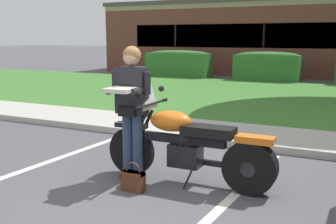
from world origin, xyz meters
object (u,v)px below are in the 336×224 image
(hedge_left, at_px, (178,63))
(hedge_center_left, at_px, (267,66))
(rider_person, at_px, (131,102))
(handbag, at_px, (133,179))
(motorcycle, at_px, (193,146))

(hedge_left, bearing_deg, hedge_center_left, 0.00)
(hedge_left, bearing_deg, rider_person, -67.59)
(handbag, bearing_deg, motorcycle, 44.50)
(handbag, bearing_deg, rider_person, 122.38)
(motorcycle, relative_size, rider_person, 1.31)
(handbag, xyz_separation_m, hedge_center_left, (-1.43, 13.00, 0.51))
(handbag, distance_m, hedge_left, 14.10)
(handbag, bearing_deg, hedge_center_left, 96.27)
(hedge_left, bearing_deg, motorcycle, -64.32)
(hedge_left, distance_m, hedge_center_left, 4.02)
(rider_person, distance_m, hedge_left, 13.63)
(rider_person, relative_size, hedge_left, 0.57)
(rider_person, bearing_deg, hedge_left, 112.41)
(rider_person, bearing_deg, handbag, -57.62)
(motorcycle, bearing_deg, hedge_left, 115.68)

